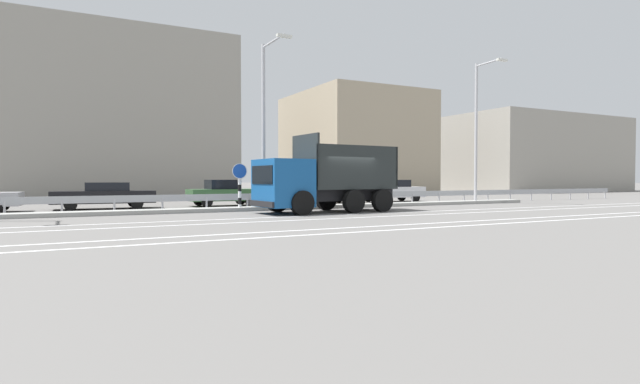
{
  "coord_description": "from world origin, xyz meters",
  "views": [
    {
      "loc": [
        -11.56,
        -19.89,
        1.54
      ],
      "look_at": [
        -0.35,
        1.51,
        0.89
      ],
      "focal_mm": 28.0,
      "sensor_mm": 36.0,
      "label": 1
    }
  ],
  "objects": [
    {
      "name": "ground_plane",
      "position": [
        0.0,
        0.0,
        0.0
      ],
      "size": [
        320.0,
        320.0,
        0.0
      ],
      "primitive_type": "plane",
      "color": "#605E5B"
    },
    {
      "name": "background_building_1",
      "position": [
        15.12,
        23.44,
        5.0
      ],
      "size": [
        11.39,
        12.87,
        10.0
      ],
      "primitive_type": "cube",
      "color": "tan",
      "rests_on": "ground_plane"
    },
    {
      "name": "lane_strip_3",
      "position": [
        -0.64,
        -7.74,
        0.0
      ],
      "size": [
        52.73,
        0.16,
        0.01
      ],
      "primitive_type": "cube",
      "color": "silver",
      "rests_on": "ground_plane"
    },
    {
      "name": "median_road_sign",
      "position": [
        -3.96,
        2.84,
        1.19
      ],
      "size": [
        0.72,
        0.16,
        2.26
      ],
      "color": "white",
      "rests_on": "ground_plane"
    },
    {
      "name": "lane_strip_1",
      "position": [
        -0.64,
        -3.23,
        0.0
      ],
      "size": [
        52.73,
        0.16,
        0.01
      ],
      "primitive_type": "cube",
      "color": "silver",
      "rests_on": "ground_plane"
    },
    {
      "name": "median_island",
      "position": [
        0.0,
        2.84,
        0.09
      ],
      "size": [
        29.0,
        1.1,
        0.18
      ],
      "primitive_type": "cube",
      "color": "gray",
      "rests_on": "ground_plane"
    },
    {
      "name": "background_building_0",
      "position": [
        -8.49,
        25.24,
        6.51
      ],
      "size": [
        19.93,
        13.18,
        13.02
      ],
      "primitive_type": "cube",
      "color": "gray",
      "rests_on": "ground_plane"
    },
    {
      "name": "parked_car_2",
      "position": [
        -9.54,
        7.48,
        0.7
      ],
      "size": [
        4.89,
        1.99,
        1.34
      ],
      "rotation": [
        0.0,
        0.0,
        1.55
      ],
      "color": "black",
      "rests_on": "ground_plane"
    },
    {
      "name": "parked_car_5",
      "position": [
        7.99,
        7.11,
        0.74
      ],
      "size": [
        4.37,
        1.91,
        1.45
      ],
      "rotation": [
        0.0,
        0.0,
        1.53
      ],
      "color": "silver",
      "rests_on": "ground_plane"
    },
    {
      "name": "background_building_2",
      "position": [
        39.43,
        22.97,
        4.41
      ],
      "size": [
        21.4,
        14.42,
        8.82
      ],
      "primitive_type": "cube",
      "color": "gray",
      "rests_on": "ground_plane"
    },
    {
      "name": "street_lamp_1",
      "position": [
        -2.71,
        2.67,
        4.55
      ],
      "size": [
        0.7,
        2.7,
        8.04
      ],
      "color": "#ADADB2",
      "rests_on": "ground_plane"
    },
    {
      "name": "median_guardrail",
      "position": [
        0.0,
        4.11,
        0.57
      ],
      "size": [
        52.73,
        0.09,
        0.78
      ],
      "color": "#9EA0A5",
      "rests_on": "ground_plane"
    },
    {
      "name": "street_lamp_2",
      "position": [
        11.33,
        2.83,
        4.81
      ],
      "size": [
        0.71,
        2.32,
        8.63
      ],
      "color": "#ADADB2",
      "rests_on": "ground_plane"
    },
    {
      "name": "lane_strip_0",
      "position": [
        -0.64,
        -1.61,
        0.0
      ],
      "size": [
        52.73,
        0.16,
        0.01
      ],
      "primitive_type": "cube",
      "color": "silver",
      "rests_on": "ground_plane"
    },
    {
      "name": "lane_strip_2",
      "position": [
        -0.64,
        -6.53,
        0.0
      ],
      "size": [
        52.73,
        0.16,
        0.01
      ],
      "primitive_type": "cube",
      "color": "silver",
      "rests_on": "ground_plane"
    },
    {
      "name": "dump_truck",
      "position": [
        -1.45,
        0.14,
        1.25
      ],
      "size": [
        6.76,
        2.97,
        3.5
      ],
      "rotation": [
        0.0,
        0.0,
        1.63
      ],
      "color": "#144C8C",
      "rests_on": "ground_plane"
    },
    {
      "name": "parked_car_3",
      "position": [
        -3.35,
        7.4,
        0.74
      ],
      "size": [
        4.01,
        1.9,
        1.47
      ],
      "rotation": [
        0.0,
        0.0,
        -1.55
      ],
      "color": "#335B33",
      "rests_on": "ground_plane"
    },
    {
      "name": "parked_car_4",
      "position": [
        2.98,
        7.07,
        0.66
      ],
      "size": [
        4.49,
        1.8,
        1.28
      ],
      "rotation": [
        0.0,
        0.0,
        1.58
      ],
      "color": "#B27A14",
      "rests_on": "ground_plane"
    }
  ]
}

